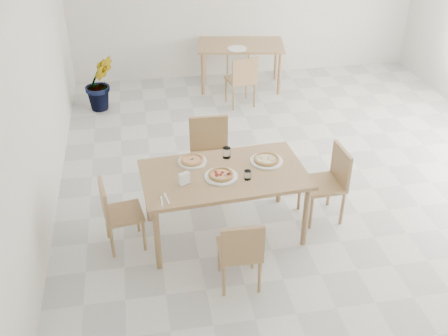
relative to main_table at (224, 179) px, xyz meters
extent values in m
plane|color=silver|center=(1.18, 0.93, -0.68)|extent=(7.00, 7.00, 0.00)
plane|color=silver|center=(-1.82, 0.93, 0.72)|extent=(0.00, 7.00, 7.00)
cube|color=#A57B54|center=(0.00, 0.00, 0.05)|extent=(1.70, 1.04, 0.04)
cylinder|color=#A57B54|center=(-0.72, -0.44, -0.32)|extent=(0.06, 0.06, 0.71)
cylinder|color=#A57B54|center=(0.78, -0.35, -0.32)|extent=(0.06, 0.06, 0.71)
cylinder|color=#A57B54|center=(-0.78, 0.35, -0.32)|extent=(0.06, 0.06, 0.71)
cylinder|color=#A57B54|center=(0.72, 0.44, -0.32)|extent=(0.06, 0.06, 0.71)
cube|color=#A37F51|center=(0.01, -0.76, -0.28)|extent=(0.40, 0.40, 0.04)
cube|color=#A37F51|center=(0.00, -0.94, -0.08)|extent=(0.38, 0.05, 0.37)
cylinder|color=#A37F51|center=(0.18, -0.61, -0.49)|extent=(0.03, 0.03, 0.37)
cylinder|color=#A37F51|center=(-0.15, -0.59, -0.49)|extent=(0.03, 0.03, 0.37)
cylinder|color=#A37F51|center=(0.16, -0.93, -0.49)|extent=(0.03, 0.03, 0.37)
cylinder|color=#A37F51|center=(-0.16, -0.92, -0.49)|extent=(0.03, 0.03, 0.37)
cube|color=#A37F51|center=(-0.02, 0.76, -0.22)|extent=(0.46, 0.46, 0.04)
cube|color=#A37F51|center=(-0.01, 0.96, 0.02)|extent=(0.45, 0.06, 0.43)
cylinder|color=#A37F51|center=(-0.21, 0.57, -0.46)|extent=(0.04, 0.04, 0.44)
cylinder|color=#A37F51|center=(0.17, 0.56, -0.46)|extent=(0.04, 0.04, 0.44)
cylinder|color=#A37F51|center=(-0.20, 0.96, -0.46)|extent=(0.04, 0.04, 0.44)
cylinder|color=#A37F51|center=(0.18, 0.95, -0.46)|extent=(0.04, 0.04, 0.44)
cube|color=#A37F51|center=(-1.04, -0.02, -0.29)|extent=(0.43, 0.43, 0.04)
cube|color=#A37F51|center=(-1.20, -0.04, -0.09)|extent=(0.10, 0.38, 0.36)
cylinder|color=#A37F51|center=(-0.85, -0.15, -0.49)|extent=(0.03, 0.03, 0.37)
cylinder|color=#A37F51|center=(-0.90, 0.17, -0.49)|extent=(0.03, 0.03, 0.37)
cylinder|color=#A37F51|center=(-1.17, -0.20, -0.49)|extent=(0.03, 0.03, 0.37)
cylinder|color=#A37F51|center=(-1.22, 0.12, -0.49)|extent=(0.03, 0.03, 0.37)
cube|color=#A37F51|center=(1.10, 0.08, -0.25)|extent=(0.44, 0.44, 0.04)
cube|color=#A37F51|center=(1.29, 0.09, -0.03)|extent=(0.06, 0.42, 0.40)
cylinder|color=#A37F51|center=(0.91, 0.25, -0.47)|extent=(0.04, 0.04, 0.41)
cylinder|color=#A37F51|center=(0.93, -0.11, -0.47)|extent=(0.04, 0.04, 0.41)
cylinder|color=#A37F51|center=(1.27, 0.27, -0.47)|extent=(0.04, 0.04, 0.41)
cylinder|color=#A37F51|center=(1.28, -0.09, -0.47)|extent=(0.04, 0.04, 0.41)
cylinder|color=white|center=(-0.29, 0.26, 0.08)|extent=(0.30, 0.30, 0.02)
cylinder|color=white|center=(0.47, 0.13, 0.08)|extent=(0.34, 0.34, 0.02)
cylinder|color=white|center=(-0.04, -0.07, 0.08)|extent=(0.33, 0.33, 0.02)
cylinder|color=#E0AC69|center=(-0.29, 0.26, 0.10)|extent=(0.27, 0.27, 0.01)
torus|color=#E0AC69|center=(-0.29, 0.26, 0.11)|extent=(0.28, 0.28, 0.03)
cylinder|color=#C44C22|center=(-0.29, 0.26, 0.11)|extent=(0.21, 0.21, 0.01)
ellipsoid|color=#135313|center=(-0.29, 0.26, 0.11)|extent=(0.05, 0.04, 0.01)
cylinder|color=#E0AC69|center=(0.47, 0.13, 0.10)|extent=(0.28, 0.28, 0.01)
torus|color=#E0AC69|center=(0.47, 0.13, 0.11)|extent=(0.28, 0.28, 0.03)
cylinder|color=beige|center=(0.47, 0.13, 0.11)|extent=(0.21, 0.21, 0.01)
cylinder|color=#E0AC69|center=(-0.04, -0.07, 0.10)|extent=(0.29, 0.29, 0.01)
torus|color=#E0AC69|center=(-0.04, -0.07, 0.11)|extent=(0.29, 0.29, 0.03)
cylinder|color=#C44C22|center=(-0.04, -0.07, 0.11)|extent=(0.22, 0.22, 0.01)
cylinder|color=white|center=(0.08, 0.30, 0.13)|extent=(0.08, 0.08, 0.11)
cylinder|color=white|center=(0.21, -0.15, 0.12)|extent=(0.07, 0.07, 0.09)
cube|color=silver|center=(-0.41, -0.14, 0.08)|extent=(0.13, 0.10, 0.01)
cube|color=white|center=(-0.41, -0.14, 0.15)|extent=(0.12, 0.09, 0.12)
cube|color=silver|center=(-0.60, -0.34, 0.08)|extent=(0.05, 0.19, 0.01)
cube|color=silver|center=(-0.65, -0.39, 0.08)|extent=(0.02, 0.18, 0.01)
cube|color=#A37F51|center=(0.97, 3.83, 0.05)|extent=(1.51, 1.02, 0.04)
cylinder|color=#A37F51|center=(0.30, 3.61, -0.32)|extent=(0.06, 0.06, 0.71)
cylinder|color=#A37F51|center=(1.53, 3.40, -0.32)|extent=(0.06, 0.06, 0.71)
cylinder|color=#A37F51|center=(0.41, 4.26, -0.32)|extent=(0.06, 0.06, 0.71)
cylinder|color=#A37F51|center=(1.64, 4.05, -0.32)|extent=(0.06, 0.06, 0.71)
cube|color=#A37F51|center=(0.82, 3.14, -0.26)|extent=(0.46, 0.46, 0.04)
cube|color=#A37F51|center=(0.85, 2.96, -0.05)|extent=(0.41, 0.10, 0.38)
cylinder|color=#A37F51|center=(0.97, 3.33, -0.48)|extent=(0.03, 0.03, 0.39)
cylinder|color=#A37F51|center=(0.62, 3.28, -0.48)|extent=(0.03, 0.03, 0.39)
cylinder|color=#A37F51|center=(1.02, 2.99, -0.48)|extent=(0.03, 0.03, 0.39)
cylinder|color=#A37F51|center=(0.68, 2.94, -0.48)|extent=(0.03, 0.03, 0.39)
cube|color=#A37F51|center=(1.12, 4.53, -0.21)|extent=(0.60, 0.60, 0.04)
cube|color=#A37F51|center=(1.21, 4.71, 0.02)|extent=(0.43, 0.24, 0.43)
cylinder|color=#A37F51|center=(0.86, 4.44, -0.46)|extent=(0.04, 0.04, 0.44)
cylinder|color=#A37F51|center=(1.21, 4.27, -0.46)|extent=(0.04, 0.04, 0.44)
cylinder|color=#A37F51|center=(1.03, 4.79, -0.46)|extent=(0.04, 0.04, 0.44)
cylinder|color=#A37F51|center=(1.38, 4.62, -0.46)|extent=(0.04, 0.04, 0.44)
cylinder|color=white|center=(0.86, 3.59, 0.08)|extent=(0.31, 0.31, 0.02)
imported|color=#1D6321|center=(-1.33, 3.35, -0.24)|extent=(0.58, 0.52, 0.87)
camera|label=1|loc=(-0.78, -4.36, 2.90)|focal=42.00mm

